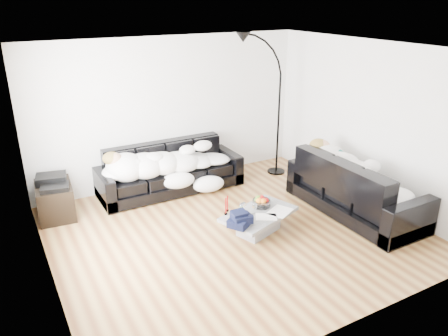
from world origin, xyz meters
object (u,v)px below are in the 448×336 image
wine_glass_b (242,209)px  floor_lamp (279,114)px  sofa_right (356,186)px  sleeper_back (171,158)px  av_cabinet (55,200)px  stereo (52,181)px  sofa_back (170,169)px  fruit_bowl (261,201)px  wine_glass_a (244,208)px  candle_right (227,204)px  candle_left (226,206)px  shoes (258,223)px  coffee_table (259,222)px  sleeper_right (357,174)px  wine_glass_c (254,208)px

wine_glass_b → floor_lamp: bearing=43.2°
sofa_right → sleeper_back: 3.08m
av_cabinet → stereo: bearing=0.0°
sleeper_back → av_cabinet: bearing=179.2°
av_cabinet → floor_lamp: bearing=2.5°
sofa_back → fruit_bowl: sofa_back is taller
wine_glass_a → stereo: bearing=140.8°
fruit_bowl → candle_right: size_ratio=1.11×
wine_glass_a → candle_left: candle_left is taller
wine_glass_b → av_cabinet: size_ratio=0.25×
wine_glass_b → sofa_right: bearing=-7.4°
stereo → floor_lamp: bearing=9.1°
shoes → av_cabinet: size_ratio=0.55×
coffee_table → shoes: bearing=57.5°
wine_glass_b → stereo: bearing=139.2°
sofa_back → sleeper_right: bearing=-44.7°
av_cabinet → stereo: (0.00, 0.00, 0.33)m
coffee_table → floor_lamp: bearing=48.3°
sofa_back → wine_glass_b: (0.28, -1.94, 0.01)m
wine_glass_c → stereo: bearing=140.4°
wine_glass_b → candle_right: (-0.12, 0.21, 0.02)m
shoes → av_cabinet: av_cabinet is taller
wine_glass_a → candle_right: candle_right is taller
sofa_back → wine_glass_c: bearing=-77.2°
wine_glass_b → shoes: bearing=16.2°
stereo → wine_glass_b: bearing=-29.0°
wine_glass_c → wine_glass_b: bearing=161.4°
sleeper_back → wine_glass_c: size_ratio=11.53×
wine_glass_c → floor_lamp: floor_lamp is taller
wine_glass_a → candle_right: 0.24m
floor_lamp → sofa_right: bearing=-93.2°
candle_left → shoes: size_ratio=0.60×
fruit_bowl → floor_lamp: 2.30m
av_cabinet → stereo: stereo is taller
sofa_right → av_cabinet: size_ratio=2.96×
sofa_right → fruit_bowl: (-1.53, 0.35, -0.06)m
wine_glass_a → stereo: stereo is taller
sofa_back → coffee_table: 2.07m
wine_glass_c → av_cabinet: bearing=140.4°
sofa_back → candle_left: (0.09, -1.80, 0.04)m
wine_glass_a → av_cabinet: 2.95m
candle_right → fruit_bowl: bearing=-12.1°
sofa_back → shoes: sofa_back is taller
sleeper_right → wine_glass_b: 1.96m
sofa_right → sleeper_right: size_ratio=1.17×
candle_right → shoes: bearing=-13.0°
candle_right → sleeper_right: bearing=-12.7°
coffee_table → floor_lamp: floor_lamp is taller
sofa_right → wine_glass_b: (-1.93, 0.25, -0.04)m
candle_left → floor_lamp: (2.02, 1.59, 0.72)m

